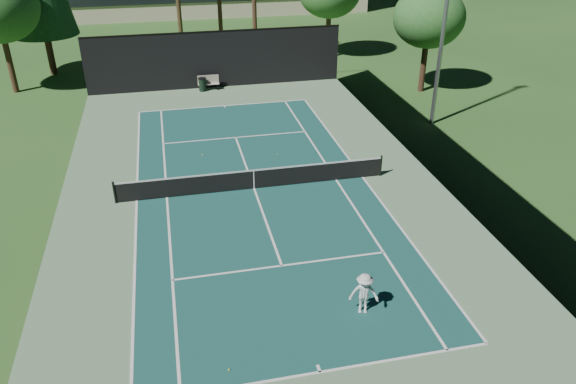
{
  "coord_description": "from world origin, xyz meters",
  "views": [
    {
      "loc": [
        -3.57,
        -23.49,
        12.72
      ],
      "look_at": [
        1.0,
        -3.0,
        1.3
      ],
      "focal_mm": 35.0,
      "sensor_mm": 36.0,
      "label": 1
    }
  ],
  "objects_px": {
    "tennis_ball_a": "(229,370)",
    "trash_bin": "(203,84)",
    "tennis_net": "(254,178)",
    "tennis_ball_b": "(261,181)",
    "park_bench": "(208,82)",
    "player": "(364,294)",
    "tennis_ball_c": "(278,154)",
    "tennis_ball_d": "(202,155)"
  },
  "relations": [
    {
      "from": "player",
      "to": "tennis_ball_b",
      "type": "xyz_separation_m",
      "value": [
        -1.72,
        10.18,
        -0.74
      ]
    },
    {
      "from": "trash_bin",
      "to": "tennis_ball_c",
      "type": "bearing_deg",
      "value": -75.72
    },
    {
      "from": "player",
      "to": "trash_bin",
      "type": "relative_size",
      "value": 1.65
    },
    {
      "from": "player",
      "to": "tennis_ball_d",
      "type": "xyz_separation_m",
      "value": [
        -4.23,
        13.93,
        -0.74
      ]
    },
    {
      "from": "tennis_ball_a",
      "to": "tennis_ball_c",
      "type": "height_order",
      "value": "tennis_ball_a"
    },
    {
      "from": "tennis_ball_d",
      "to": "park_bench",
      "type": "xyz_separation_m",
      "value": [
        1.42,
        11.19,
        0.51
      ]
    },
    {
      "from": "tennis_ball_b",
      "to": "park_bench",
      "type": "bearing_deg",
      "value": 94.17
    },
    {
      "from": "player",
      "to": "tennis_ball_b",
      "type": "height_order",
      "value": "player"
    },
    {
      "from": "tennis_net",
      "to": "tennis_ball_b",
      "type": "height_order",
      "value": "tennis_net"
    },
    {
      "from": "trash_bin",
      "to": "player",
      "type": "bearing_deg",
      "value": -82.55
    },
    {
      "from": "tennis_ball_a",
      "to": "trash_bin",
      "type": "relative_size",
      "value": 0.07
    },
    {
      "from": "tennis_ball_b",
      "to": "tennis_ball_d",
      "type": "distance_m",
      "value": 4.52
    },
    {
      "from": "tennis_net",
      "to": "tennis_ball_a",
      "type": "distance_m",
      "value": 11.53
    },
    {
      "from": "tennis_net",
      "to": "tennis_ball_c",
      "type": "bearing_deg",
      "value": 62.16
    },
    {
      "from": "player",
      "to": "trash_bin",
      "type": "height_order",
      "value": "player"
    },
    {
      "from": "tennis_ball_a",
      "to": "tennis_ball_b",
      "type": "distance_m",
      "value": 12.22
    },
    {
      "from": "tennis_net",
      "to": "tennis_ball_d",
      "type": "relative_size",
      "value": 187.03
    },
    {
      "from": "trash_bin",
      "to": "tennis_ball_d",
      "type": "bearing_deg",
      "value": -95.1
    },
    {
      "from": "tennis_ball_b",
      "to": "tennis_ball_c",
      "type": "height_order",
      "value": "tennis_ball_b"
    },
    {
      "from": "tennis_ball_c",
      "to": "park_bench",
      "type": "bearing_deg",
      "value": 102.0
    },
    {
      "from": "park_bench",
      "to": "trash_bin",
      "type": "xyz_separation_m",
      "value": [
        -0.44,
        -0.23,
        -0.07
      ]
    },
    {
      "from": "player",
      "to": "tennis_ball_c",
      "type": "bearing_deg",
      "value": 108.47
    },
    {
      "from": "trash_bin",
      "to": "tennis_net",
      "type": "bearing_deg",
      "value": -85.86
    },
    {
      "from": "tennis_net",
      "to": "park_bench",
      "type": "height_order",
      "value": "tennis_net"
    },
    {
      "from": "tennis_ball_d",
      "to": "trash_bin",
      "type": "xyz_separation_m",
      "value": [
        0.98,
        10.96,
        0.44
      ]
    },
    {
      "from": "tennis_ball_a",
      "to": "park_bench",
      "type": "height_order",
      "value": "park_bench"
    },
    {
      "from": "tennis_ball_b",
      "to": "trash_bin",
      "type": "height_order",
      "value": "trash_bin"
    },
    {
      "from": "trash_bin",
      "to": "tennis_ball_b",
      "type": "bearing_deg",
      "value": -84.05
    },
    {
      "from": "park_bench",
      "to": "trash_bin",
      "type": "distance_m",
      "value": 0.51
    },
    {
      "from": "tennis_net",
      "to": "tennis_ball_c",
      "type": "distance_m",
      "value": 4.07
    },
    {
      "from": "tennis_net",
      "to": "tennis_ball_c",
      "type": "xyz_separation_m",
      "value": [
        1.88,
        3.57,
        -0.53
      ]
    },
    {
      "from": "tennis_ball_b",
      "to": "trash_bin",
      "type": "distance_m",
      "value": 14.8
    },
    {
      "from": "tennis_ball_a",
      "to": "tennis_ball_d",
      "type": "xyz_separation_m",
      "value": [
        0.55,
        15.59,
        0.0
      ]
    },
    {
      "from": "tennis_ball_d",
      "to": "trash_bin",
      "type": "bearing_deg",
      "value": 84.9
    },
    {
      "from": "tennis_net",
      "to": "tennis_ball_a",
      "type": "relative_size",
      "value": 193.91
    },
    {
      "from": "tennis_ball_c",
      "to": "trash_bin",
      "type": "xyz_separation_m",
      "value": [
        -2.99,
        11.76,
        0.45
      ]
    },
    {
      "from": "tennis_net",
      "to": "park_bench",
      "type": "distance_m",
      "value": 15.58
    },
    {
      "from": "tennis_ball_b",
      "to": "tennis_ball_c",
      "type": "relative_size",
      "value": 1.24
    },
    {
      "from": "player",
      "to": "tennis_ball_c",
      "type": "height_order",
      "value": "player"
    },
    {
      "from": "player",
      "to": "tennis_ball_d",
      "type": "bearing_deg",
      "value": 124.23
    },
    {
      "from": "tennis_net",
      "to": "player",
      "type": "height_order",
      "value": "player"
    },
    {
      "from": "tennis_ball_c",
      "to": "tennis_ball_a",
      "type": "bearing_deg",
      "value": -107.01
    }
  ]
}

